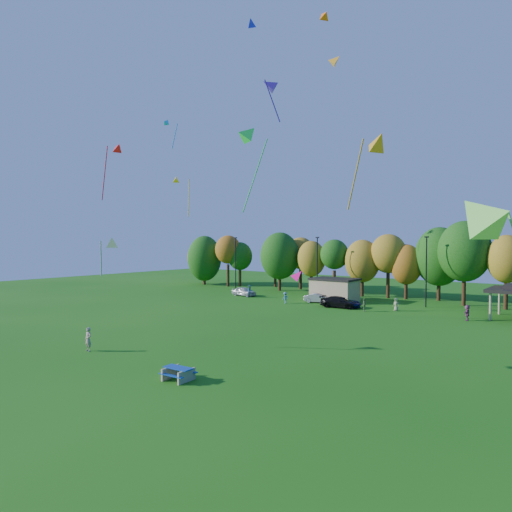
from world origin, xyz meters
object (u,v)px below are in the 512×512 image
Objects in this scene: car_d at (339,302)px; car_b at (318,298)px; car_a at (244,291)px; picnic_table at (178,373)px; kite_flyer at (88,339)px; car_c at (343,303)px.

car_b is at bearing 56.79° from car_d.
car_b is at bearing -85.13° from car_a.
kite_flyer is at bearing 171.71° from picnic_table.
kite_flyer reaches higher than car_a.
car_d is (17.32, -1.96, 0.01)m from car_a.
car_a is at bearing 75.44° from car_b.
kite_flyer reaches higher than picnic_table.
car_d is at bearing 96.30° from picnic_table.
car_d is (4.43, -2.30, 0.09)m from car_b.
car_c is at bearing -44.68° from car_d.
kite_flyer is 0.45× the size of car_a.
car_c reaches higher than picnic_table.
kite_flyer is at bearing 166.26° from car_c.
car_c is at bearing 81.47° from kite_flyer.
car_a is 17.75m from car_c.
picnic_table is 34.13m from car_c.
car_d reaches higher than picnic_table.
car_c is (17.68, -1.52, -0.06)m from car_a.
car_d is (-0.36, -0.44, 0.07)m from car_c.
car_c is at bearing 95.57° from picnic_table.
picnic_table is 33.76m from car_d.
car_b is at bearing 63.77° from car_c.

